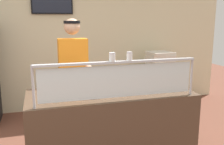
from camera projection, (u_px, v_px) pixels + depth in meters
name	position (u px, v px, depth m)	size (l,w,h in m)	color
ground_plane	(99.00, 145.00, 3.64)	(12.00, 12.00, 0.00)	brown
shop_rear_unit	(77.00, 40.00, 5.02)	(6.22, 0.13, 2.70)	beige
serving_counter	(110.00, 132.00, 2.97)	(1.82, 0.77, 0.95)	#4C3828
sneeze_guard	(119.00, 75.00, 2.51)	(1.64, 0.06, 0.40)	#B2B5BC
pizza_tray	(90.00, 92.00, 2.83)	(0.46, 0.46, 0.04)	#9EA0A8
pizza_server	(94.00, 90.00, 2.81)	(0.07, 0.28, 0.01)	#ADAFB7
parmesan_shaker	(112.00, 58.00, 2.46)	(0.06, 0.06, 0.09)	white
pepper_flake_shaker	(129.00, 57.00, 2.50)	(0.06, 0.06, 0.09)	white
worker_figure	(74.00, 75.00, 3.46)	(0.41, 0.50, 1.76)	#23232D
prep_shelf	(159.00, 87.00, 5.18)	(0.70, 0.55, 0.81)	#B7BABF
pizza_box_stack	(160.00, 60.00, 5.07)	(0.49, 0.48, 0.31)	silver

